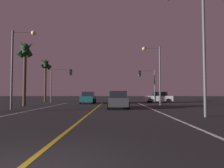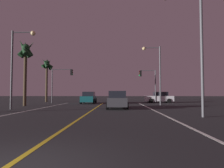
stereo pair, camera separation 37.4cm
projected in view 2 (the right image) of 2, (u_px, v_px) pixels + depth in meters
The scene contains 14 objects.
lane_edge_right at pixel (163, 115), 13.80m from camera, with size 0.16×32.81×0.01m, color silver.
lane_edge_left at pixel (10, 114), 14.11m from camera, with size 0.16×32.81×0.01m, color silver.
lane_center_divider at pixel (86, 114), 13.96m from camera, with size 0.16×32.81×0.01m, color gold.
car_lead_same_lane at pixel (117, 100), 19.57m from camera, with size 2.02×4.30×1.70m.
car_ahead_far at pixel (117, 98), 30.09m from camera, with size 2.02×4.30×1.70m.
car_oncoming at pixel (89, 98), 29.28m from camera, with size 2.02×4.30×1.70m.
car_crossing_side at pixel (159, 97), 31.53m from camera, with size 4.30×2.02×1.70m.
traffic_light_near_right at pixel (147, 79), 30.81m from camera, with size 2.58×0.36×5.03m.
traffic_light_near_left at pixel (62, 78), 31.21m from camera, with size 3.34×0.36×5.24m.
street_lamp_right_near at pixel (192, 37), 12.67m from camera, with size 2.55×0.44×7.91m.
street_lamp_left_mid at pixel (18, 58), 18.48m from camera, with size 2.24×0.44×7.28m.
street_lamp_right_far at pixel (156, 67), 25.09m from camera, with size 2.30×0.44×7.35m.
palm_tree_left_mid at pixel (25, 54), 23.56m from camera, with size 2.24×2.09×7.78m.
palm_tree_left_far at pixel (47, 67), 34.87m from camera, with size 2.23×2.08×7.64m.
Camera 2 is at (2.24, -3.57, 1.49)m, focal length 32.21 mm.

